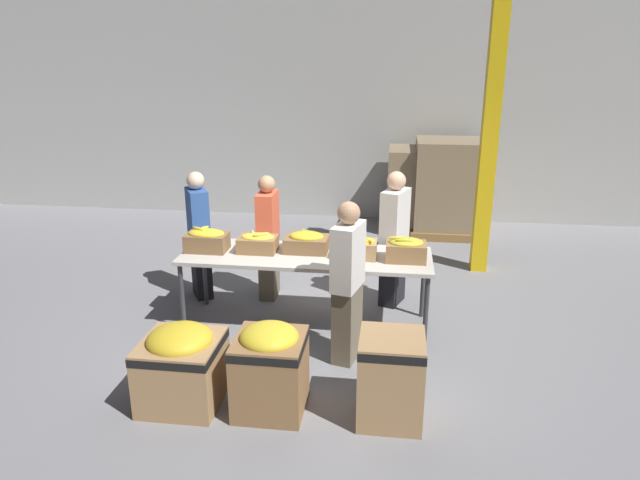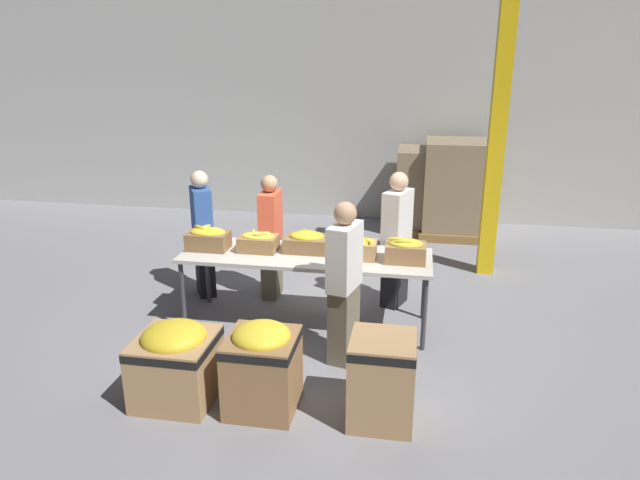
# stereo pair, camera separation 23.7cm
# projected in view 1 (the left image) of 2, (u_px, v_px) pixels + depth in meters

# --- Properties ---
(ground_plane) EXTENTS (30.00, 30.00, 0.00)m
(ground_plane) POSITION_uv_depth(u_px,v_px,m) (307.00, 324.00, 6.33)
(ground_plane) COLOR gray
(wall_back) EXTENTS (16.00, 0.08, 4.00)m
(wall_back) POSITION_uv_depth(u_px,v_px,m) (345.00, 105.00, 9.93)
(wall_back) COLOR #B7B7B2
(wall_back) RESTS_ON ground_plane
(sorting_table) EXTENTS (2.66, 0.85, 0.82)m
(sorting_table) POSITION_uv_depth(u_px,v_px,m) (306.00, 259.00, 6.09)
(sorting_table) COLOR beige
(sorting_table) RESTS_ON ground_plane
(banana_box_0) EXTENTS (0.44, 0.31, 0.27)m
(banana_box_0) POSITION_uv_depth(u_px,v_px,m) (207.00, 240.00, 6.15)
(banana_box_0) COLOR olive
(banana_box_0) RESTS_ON sorting_table
(banana_box_1) EXTENTS (0.41, 0.32, 0.23)m
(banana_box_1) POSITION_uv_depth(u_px,v_px,m) (258.00, 242.00, 6.13)
(banana_box_1) COLOR olive
(banana_box_1) RESTS_ON sorting_table
(banana_box_2) EXTENTS (0.47, 0.33, 0.23)m
(banana_box_2) POSITION_uv_depth(u_px,v_px,m) (307.00, 242.00, 6.14)
(banana_box_2) COLOR olive
(banana_box_2) RESTS_ON sorting_table
(banana_box_3) EXTENTS (0.41, 0.30, 0.23)m
(banana_box_3) POSITION_uv_depth(u_px,v_px,m) (357.00, 247.00, 5.95)
(banana_box_3) COLOR tan
(banana_box_3) RESTS_ON sorting_table
(banana_box_4) EXTENTS (0.41, 0.30, 0.26)m
(banana_box_4) POSITION_uv_depth(u_px,v_px,m) (406.00, 249.00, 5.86)
(banana_box_4) COLOR olive
(banana_box_4) RESTS_ON sorting_table
(volunteer_0) EXTENTS (0.35, 0.48, 1.60)m
(volunteer_0) POSITION_uv_depth(u_px,v_px,m) (394.00, 240.00, 6.63)
(volunteer_0) COLOR black
(volunteer_0) RESTS_ON ground_plane
(volunteer_1) EXTENTS (0.31, 0.46, 1.59)m
(volunteer_1) POSITION_uv_depth(u_px,v_px,m) (348.00, 284.00, 5.37)
(volunteer_1) COLOR #6B604C
(volunteer_1) RESTS_ON ground_plane
(volunteer_2) EXTENTS (0.20, 0.41, 1.52)m
(volunteer_2) POSITION_uv_depth(u_px,v_px,m) (268.00, 238.00, 6.82)
(volunteer_2) COLOR #6B604C
(volunteer_2) RESTS_ON ground_plane
(volunteer_3) EXTENTS (0.39, 0.47, 1.55)m
(volunteer_3) POSITION_uv_depth(u_px,v_px,m) (199.00, 236.00, 6.84)
(volunteer_3) COLOR black
(volunteer_3) RESTS_ON ground_plane
(donation_bin_0) EXTENTS (0.65, 0.65, 0.71)m
(donation_bin_0) POSITION_uv_depth(u_px,v_px,m) (182.00, 363.00, 4.80)
(donation_bin_0) COLOR tan
(donation_bin_0) RESTS_ON ground_plane
(donation_bin_1) EXTENTS (0.57, 0.57, 0.77)m
(donation_bin_1) POSITION_uv_depth(u_px,v_px,m) (270.00, 365.00, 4.70)
(donation_bin_1) COLOR olive
(donation_bin_1) RESTS_ON ground_plane
(donation_bin_2) EXTENTS (0.52, 0.52, 0.74)m
(donation_bin_2) POSITION_uv_depth(u_px,v_px,m) (391.00, 375.00, 4.57)
(donation_bin_2) COLOR tan
(donation_bin_2) RESTS_ON ground_plane
(support_pillar) EXTENTS (0.21, 0.21, 4.00)m
(support_pillar) POSITION_uv_depth(u_px,v_px,m) (491.00, 124.00, 7.32)
(support_pillar) COLOR yellow
(support_pillar) RESTS_ON ground_plane
(pallet_stack_0) EXTENTS (1.12, 1.12, 1.55)m
(pallet_stack_0) POSITION_uv_depth(u_px,v_px,m) (446.00, 188.00, 9.35)
(pallet_stack_0) COLOR olive
(pallet_stack_0) RESTS_ON ground_plane
(pallet_stack_1) EXTENTS (1.06, 1.06, 1.38)m
(pallet_stack_1) POSITION_uv_depth(u_px,v_px,m) (417.00, 190.00, 9.55)
(pallet_stack_1) COLOR olive
(pallet_stack_1) RESTS_ON ground_plane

